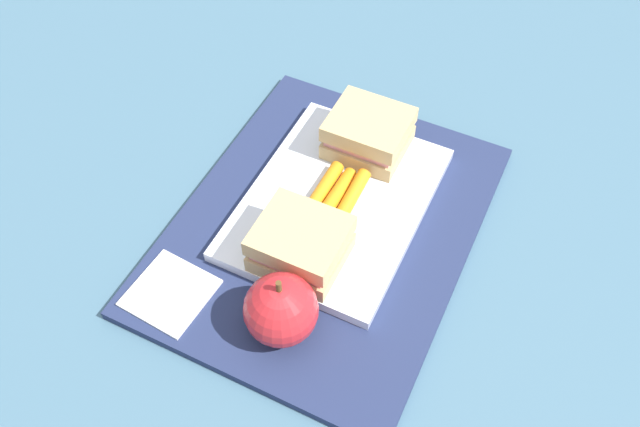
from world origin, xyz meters
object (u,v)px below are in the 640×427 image
at_px(sandwich_half_right, 301,244).
at_px(paper_napkin, 170,293).
at_px(carrot_sticks_bundle, 336,196).
at_px(food_tray, 336,203).
at_px(apple, 281,310).
at_px(sandwich_half_left, 368,133).

bearing_deg(sandwich_half_right, paper_napkin, -49.05).
xyz_separation_m(sandwich_half_right, carrot_sticks_bundle, (-0.08, 0.00, -0.01)).
relative_size(food_tray, apple, 3.01).
xyz_separation_m(sandwich_half_right, apple, (0.07, 0.02, -0.00)).
bearing_deg(carrot_sticks_bundle, sandwich_half_right, -0.11).
bearing_deg(carrot_sticks_bundle, sandwich_half_left, -179.90).
bearing_deg(food_tray, sandwich_half_left, 180.00).
height_order(sandwich_half_left, apple, apple).
distance_m(sandwich_half_right, carrot_sticks_bundle, 0.08).
height_order(carrot_sticks_bundle, paper_napkin, carrot_sticks_bundle).
height_order(food_tray, carrot_sticks_bundle, carrot_sticks_bundle).
relative_size(food_tray, sandwich_half_right, 2.88).
height_order(apple, paper_napkin, apple).
bearing_deg(paper_napkin, food_tray, 149.44).
distance_m(sandwich_half_right, paper_napkin, 0.13).
bearing_deg(sandwich_half_left, carrot_sticks_bundle, 0.10).
distance_m(apple, paper_napkin, 0.12).
height_order(food_tray, apple, apple).
xyz_separation_m(food_tray, carrot_sticks_bundle, (0.00, 0.00, 0.01)).
bearing_deg(sandwich_half_right, carrot_sticks_bundle, 179.89).
xyz_separation_m(carrot_sticks_bundle, apple, (0.14, 0.02, 0.01)).
distance_m(sandwich_half_left, paper_napkin, 0.26).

